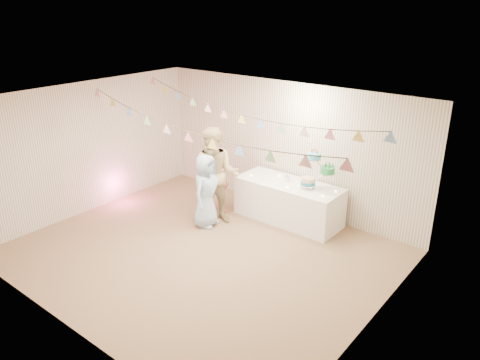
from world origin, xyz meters
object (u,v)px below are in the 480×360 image
Objects in this scene: person_adult_b at (216,176)px; cake_stand at (317,172)px; table at (289,202)px; person_adult_a at (216,173)px; person_child at (206,191)px.

cake_stand is at bearing -1.07° from person_adult_b.
person_adult_a reaches higher than table.
cake_stand is at bearing -65.96° from person_child.
person_adult_b reaches higher than table.
person_child is (-0.05, -0.23, -0.23)m from person_adult_b.
person_adult_b is (0.28, -0.32, 0.10)m from person_adult_a.
table is 1.46× the size of person_child.
person_adult_b reaches higher than person_child.
cake_stand reaches higher than person_child.
table is at bearing -174.81° from cake_stand.
person_adult_a is at bearing 98.89° from person_adult_b.
person_adult_b reaches higher than person_adult_a.
table is 1.53m from person_adult_a.
person_child is (-1.64, -1.21, -0.40)m from cake_stand.
person_adult_b is at bearing -120.09° from person_adult_a.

